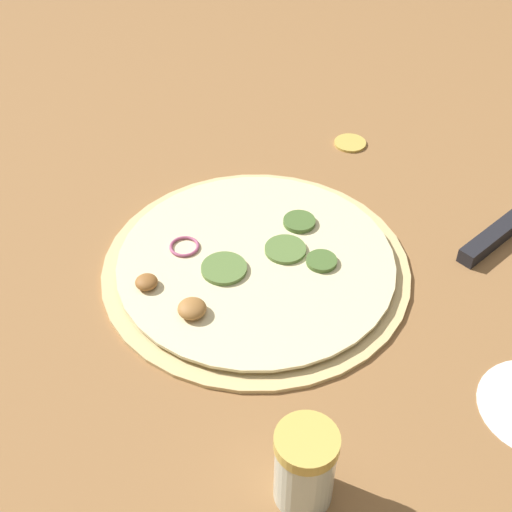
{
  "coord_description": "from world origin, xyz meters",
  "views": [
    {
      "loc": [
        -0.45,
        -0.37,
        0.56
      ],
      "look_at": [
        0.0,
        0.0,
        0.02
      ],
      "focal_mm": 50.0,
      "sensor_mm": 36.0,
      "label": 1
    }
  ],
  "objects": [
    {
      "name": "pizza",
      "position": [
        -0.0,
        0.0,
        0.01
      ],
      "size": [
        0.35,
        0.35,
        0.03
      ],
      "color": "#D6B77A",
      "rests_on": "ground_plane"
    },
    {
      "name": "spice_jar",
      "position": [
        -0.19,
        -0.2,
        0.04
      ],
      "size": [
        0.05,
        0.05,
        0.08
      ],
      "color": "silver",
      "rests_on": "ground_plane"
    },
    {
      "name": "ground_plane",
      "position": [
        0.0,
        0.0,
        0.0
      ],
      "size": [
        3.0,
        3.0,
        0.0
      ],
      "primitive_type": "plane",
      "color": "olive"
    },
    {
      "name": "loose_cap",
      "position": [
        0.28,
        0.06,
        0.0
      ],
      "size": [
        0.04,
        0.04,
        0.01
      ],
      "color": "gold",
      "rests_on": "ground_plane"
    }
  ]
}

